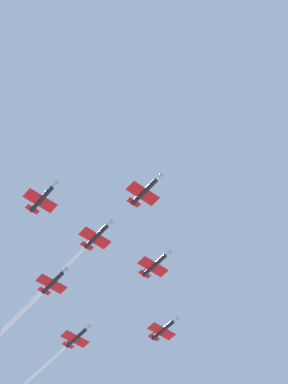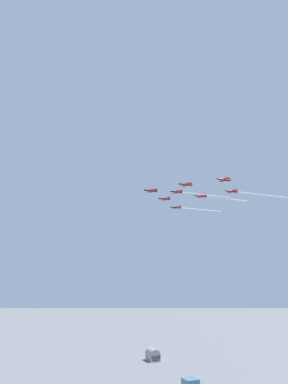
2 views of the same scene
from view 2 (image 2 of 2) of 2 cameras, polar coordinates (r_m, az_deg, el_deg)
hangar at (r=306.13m, az=1.62°, el=-27.65°), size 14.39×9.61×9.50m
jet_lead at (r=206.75m, az=1.15°, el=0.24°), size 7.97×11.00×2.30m
jet_port_inner at (r=198.76m, az=7.48°, el=1.38°), size 7.97×11.00×2.30m
jet_starboard_inner at (r=228.15m, az=3.66°, el=-1.25°), size 7.97×11.00×2.30m
jet_port_outer at (r=219.98m, az=9.03°, el=-0.31°), size 7.97×49.98×2.30m
jet_starboard_outer at (r=193.04m, az=14.29°, el=2.21°), size 7.97×11.00×2.30m
jet_center_rear at (r=255.28m, az=8.38°, el=-3.04°), size 7.97×48.59×2.30m
jet_port_trail at (r=227.79m, az=12.73°, el=-1.00°), size 7.97×44.93×2.30m
jet_starboard_trail at (r=224.31m, az=18.82°, el=-0.26°), size 7.97×53.95×2.30m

